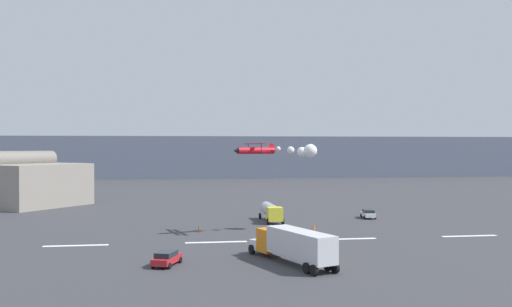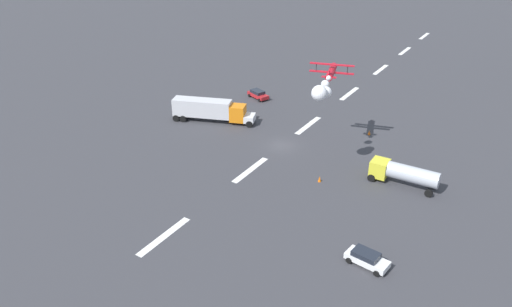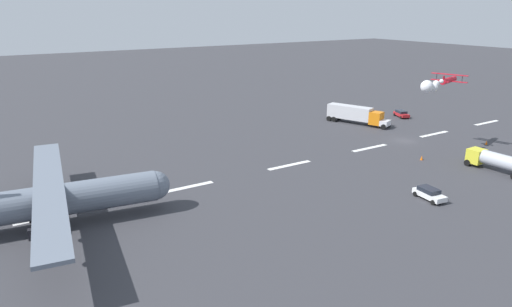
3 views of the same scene
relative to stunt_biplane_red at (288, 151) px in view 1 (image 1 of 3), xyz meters
name	(u,v)px [view 1 (image 1 of 3)]	position (x,y,z in m)	size (l,w,h in m)	color
ground_plane	(283,241)	(-2.27, -7.40, -11.83)	(440.00, 440.00, 0.00)	#38383D
runway_stripe_3	(76,246)	(-28.68, -7.40, -11.83)	(8.00, 0.90, 0.01)	white
runway_stripe_4	(216,242)	(-11.07, -7.40, -11.83)	(8.00, 0.90, 0.01)	white
runway_stripe_5	(347,239)	(6.54, -7.40, -11.83)	(8.00, 0.90, 0.01)	white
runway_stripe_6	(469,236)	(24.15, -7.40, -11.83)	(8.00, 0.90, 0.01)	white
mountain_ridge_distant	(211,157)	(-2.27, 144.63, -3.56)	(396.00, 16.00, 16.54)	slate
stunt_biplane_red	(288,151)	(0.00, 0.00, 0.00)	(12.89, 6.36, 2.06)	red
semi_truck_orange	(293,244)	(-4.01, -21.99, -9.72)	(7.46, 13.76, 3.70)	silver
fuel_tanker_truck	(271,211)	(-0.62, 11.37, -10.09)	(2.90, 8.74, 2.90)	yellow
followme_car_yellow	(167,258)	(-17.21, -20.97, -11.02)	(3.28, 4.77, 1.52)	#B21E23
airport_staff_sedan	(368,214)	(16.80, 13.15, -11.02)	(2.47, 4.58, 1.52)	white
hangar_building	(18,183)	(-49.67, 45.25, -7.14)	(31.71, 30.49, 11.52)	gray
traffic_cone_near	(199,229)	(-12.96, 2.36, -11.46)	(0.44, 0.44, 0.75)	orange
traffic_cone_far	(314,227)	(4.32, 1.99, -11.46)	(0.44, 0.44, 0.75)	orange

